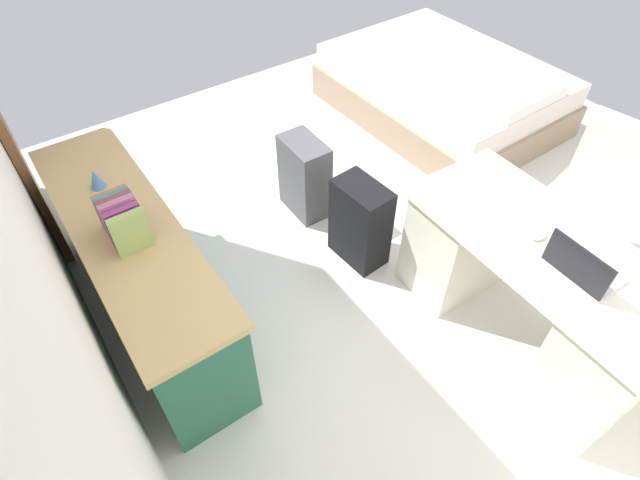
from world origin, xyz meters
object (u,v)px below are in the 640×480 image
desk (529,289)px  bed (443,90)px  office_chair (588,204)px  computer_mouse (539,235)px  suitcase_spare_grey (305,177)px  suitcase_black (360,223)px  figurine_small (96,179)px  laptop (581,268)px  credenza (141,272)px

desk → bed: bearing=-33.9°
office_chair → computer_mouse: bearing=99.8°
desk → suitcase_spare_grey: bearing=13.9°
desk → suitcase_spare_grey: 1.61m
desk → suitcase_black: size_ratio=2.52×
bed → computer_mouse: (-1.84, 1.29, 0.50)m
figurine_small → suitcase_black: bearing=-118.2°
bed → figurine_small: (-0.24, 2.92, 0.54)m
suitcase_spare_grey → computer_mouse: size_ratio=5.68×
bed → figurine_small: size_ratio=17.50×
desk → laptop: 0.44m
suitcase_spare_grey → laptop: laptop is taller
credenza → computer_mouse: size_ratio=18.00×
credenza → bed: bearing=-78.5°
desk → suitcase_black: bearing=20.2°
suitcase_spare_grey → bed: bearing=-77.3°
suitcase_black → computer_mouse: computer_mouse is taller
suitcase_black → figurine_small: bearing=58.0°
laptop → figurine_small: laptop is taller
figurine_small → suitcase_spare_grey: bearing=-94.8°
desk → credenza: size_ratio=0.81×
suitcase_black → computer_mouse: 1.08m
office_chair → figurine_small: bearing=59.0°
desk → computer_mouse: 0.37m
office_chair → figurine_small: office_chair is taller
office_chair → bed: 1.78m
credenza → computer_mouse: bearing=-127.3°
suitcase_black → figurine_small: size_ratio=5.27×
bed → laptop: 2.54m
suitcase_spare_grey → desk: bearing=-164.9°
desk → suitcase_black: 1.05m
office_chair → credenza: 2.67m
suitcase_black → figurine_small: 1.54m
office_chair → laptop: (-0.40, 0.85, 0.35)m
computer_mouse → bed: bearing=-33.3°
suitcase_spare_grey → computer_mouse: 1.61m
bed → credenza: bearing=101.5°
credenza → suitcase_black: bearing=-104.5°
bed → laptop: laptop is taller
credenza → bed: 2.98m
credenza → desk: bearing=-128.7°
desk → office_chair: size_ratio=1.55×
bed → suitcase_black: (-0.92, 1.64, 0.05)m
suitcase_spare_grey → credenza: bearing=102.6°
office_chair → laptop: office_chair is taller
suitcase_spare_grey → laptop: bearing=-168.1°
suitcase_spare_grey → figurine_small: 1.35m
bed → computer_mouse: bearing=144.9°
office_chair → suitcase_spare_grey: size_ratio=1.65×
desk → laptop: (-0.19, 0.06, 0.39)m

